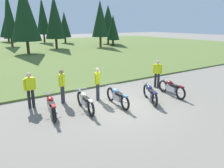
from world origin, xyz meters
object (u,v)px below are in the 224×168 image
object	(u,v)px
motorcycle_navy	(150,93)
rider_near_row_end	(98,82)
motorcycle_sky_blue	(117,97)
motorcycle_red	(51,106)
motorcycle_maroon	(171,88)
rider_checking_bike	(157,72)
motorcycle_cream	(85,101)
rider_with_back_turned	(30,88)
rider_in_hivis_vest	(62,84)

from	to	relation	value
motorcycle_navy	rider_near_row_end	bearing A→B (deg)	141.60
motorcycle_sky_blue	motorcycle_red	bearing A→B (deg)	169.76
motorcycle_sky_blue	motorcycle_maroon	world-z (taller)	same
motorcycle_navy	rider_checking_bike	xyz separation A→B (m)	(2.06, 1.62, 0.51)
motorcycle_cream	rider_checking_bike	size ratio (longest dim) A/B	1.26
motorcycle_red	motorcycle_cream	xyz separation A→B (m)	(1.44, -0.29, 0.00)
motorcycle_maroon	rider_near_row_end	world-z (taller)	rider_near_row_end
motorcycle_navy	motorcycle_maroon	xyz separation A→B (m)	(1.60, 0.05, 0.00)
motorcycle_navy	rider_with_back_turned	world-z (taller)	rider_with_back_turned
rider_with_back_turned	rider_near_row_end	distance (m)	3.19
motorcycle_cream	motorcycle_red	bearing A→B (deg)	168.49
motorcycle_red	rider_with_back_turned	xyz separation A→B (m)	(-0.50, 1.36, 0.51)
motorcycle_maroon	motorcycle_sky_blue	bearing A→B (deg)	172.80
rider_near_row_end	rider_checking_bike	bearing A→B (deg)	-0.24
motorcycle_red	motorcycle_maroon	world-z (taller)	same
rider_near_row_end	motorcycle_maroon	bearing A→B (deg)	-23.45
motorcycle_sky_blue	rider_with_back_turned	distance (m)	4.02
motorcycle_red	motorcycle_cream	size ratio (longest dim) A/B	1.00
motorcycle_navy	rider_with_back_turned	xyz separation A→B (m)	(-5.17, 2.36, 0.51)
rider_near_row_end	motorcycle_navy	bearing A→B (deg)	-38.40
motorcycle_red	motorcycle_navy	distance (m)	4.78
motorcycle_red	rider_in_hivis_vest	bearing A→B (deg)	51.37
rider_in_hivis_vest	rider_checking_bike	distance (m)	5.80
rider_in_hivis_vest	rider_near_row_end	size ratio (longest dim) A/B	1.00
motorcycle_cream	rider_with_back_turned	bearing A→B (deg)	139.47
motorcycle_navy	rider_near_row_end	distance (m)	2.68
motorcycle_maroon	rider_in_hivis_vest	distance (m)	5.75
motorcycle_red	rider_checking_bike	xyz separation A→B (m)	(6.74, 0.61, 0.51)
motorcycle_cream	rider_with_back_turned	distance (m)	2.60
rider_checking_bike	rider_in_hivis_vest	bearing A→B (deg)	174.12
motorcycle_sky_blue	rider_with_back_turned	world-z (taller)	rider_with_back_turned
motorcycle_navy	rider_in_hivis_vest	distance (m)	4.35
motorcycle_cream	rider_checking_bike	world-z (taller)	rider_checking_bike
motorcycle_sky_blue	motorcycle_maroon	distance (m)	3.29
motorcycle_cream	rider_checking_bike	xyz separation A→B (m)	(5.30, 0.91, 0.51)
motorcycle_maroon	rider_near_row_end	distance (m)	4.02
rider_checking_bike	motorcycle_cream	bearing A→B (deg)	-170.29
motorcycle_red	rider_in_hivis_vest	xyz separation A→B (m)	(0.97, 1.21, 0.51)
rider_checking_bike	motorcycle_maroon	bearing A→B (deg)	-106.63
motorcycle_red	motorcycle_navy	xyz separation A→B (m)	(4.67, -1.00, 0.00)
motorcycle_sky_blue	rider_near_row_end	distance (m)	1.34
motorcycle_red	rider_near_row_end	world-z (taller)	rider_near_row_end
rider_with_back_turned	rider_near_row_end	world-z (taller)	same
rider_with_back_turned	rider_near_row_end	xyz separation A→B (m)	(3.11, -0.73, 0.00)
motorcycle_sky_blue	motorcycle_maroon	size ratio (longest dim) A/B	1.00
rider_with_back_turned	motorcycle_cream	bearing A→B (deg)	-40.53
motorcycle_cream	motorcycle_navy	bearing A→B (deg)	-12.37
rider_with_back_turned	motorcycle_navy	bearing A→B (deg)	-24.57
rider_in_hivis_vest	motorcycle_maroon	bearing A→B (deg)	-22.19
rider_in_hivis_vest	rider_near_row_end	world-z (taller)	same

